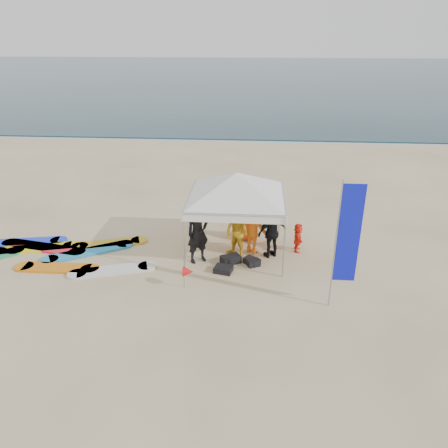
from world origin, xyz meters
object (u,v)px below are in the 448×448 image
person_seated (298,237)px  person_yellow (237,233)px  person_orange_a (253,227)px  person_black_a (198,232)px  marker_pennant (188,272)px  person_orange_b (246,214)px  feather_flag (347,236)px  person_black_b (272,232)px  surfboard_spread (55,253)px  canopy_tent (237,173)px

person_seated → person_yellow: bearing=109.0°
person_yellow → person_orange_a: 0.60m
person_black_a → marker_pennant: 1.57m
person_orange_b → feather_flag: (2.44, -3.66, 1.05)m
person_black_b → surfboard_spread: person_black_b is taller
canopy_tent → person_black_a: bearing=-149.1°
person_black_b → feather_flag: feather_flag is taller
canopy_tent → feather_flag: (2.73, -2.70, -0.61)m
person_seated → person_orange_a: bearing=100.8°
person_orange_b → marker_pennant: size_ratio=2.84×
person_black_b → person_yellow: bearing=-24.6°
person_black_b → surfboard_spread: 6.71m
canopy_tent → feather_flag: bearing=-44.7°
person_seated → surfboard_spread: 7.53m
marker_pennant → surfboard_spread: (-4.41, 1.60, -0.46)m
person_yellow → surfboard_spread: 5.66m
person_black_a → marker_pennant: person_black_a is taller
person_black_b → person_seated: bearing=178.1°
feather_flag → marker_pennant: size_ratio=5.22×
person_black_b → person_orange_b: person_orange_b is taller
person_orange_a → person_seated: size_ratio=1.86×
person_black_b → feather_flag: 3.21m
person_yellow → person_black_b: person_black_b is taller
person_orange_b → person_seated: size_ratio=1.97×
person_yellow → person_black_b: (1.06, 0.09, 0.02)m
person_black_b → person_orange_a: bearing=-53.5°
person_black_a → surfboard_spread: 4.58m
marker_pennant → person_yellow: bearing=57.6°
person_orange_a → surfboard_spread: bearing=37.3°
person_orange_a → surfboard_spread: 6.18m
canopy_tent → surfboard_spread: (-5.57, -0.55, -2.53)m
person_orange_b → person_seated: 1.83m
person_black_a → person_orange_b: size_ratio=1.05×
feather_flag → surfboard_spread: 8.78m
person_black_a → feather_flag: feather_flag is taller
person_yellow → marker_pennant: size_ratio=2.47×
person_orange_b → canopy_tent: bearing=70.4°
person_seated → surfboard_spread: (-7.48, -0.79, -0.43)m
person_yellow → person_seated: size_ratio=1.71×
marker_pennant → surfboard_spread: bearing=160.1°
person_black_a → person_orange_a: size_ratio=1.11×
person_black_a → canopy_tent: (1.08, 0.65, 1.62)m
feather_flag → surfboard_spread: size_ratio=0.56×
person_yellow → marker_pennant: bearing=-86.6°
person_black_a → feather_flag: (3.81, -2.05, 1.00)m
person_orange_a → feather_flag: size_ratio=0.52×
canopy_tent → person_seated: bearing=7.0°
person_orange_b → surfboard_spread: person_orange_b is taller
marker_pennant → person_black_a: bearing=87.2°
surfboard_spread → feather_flag: bearing=-14.5°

